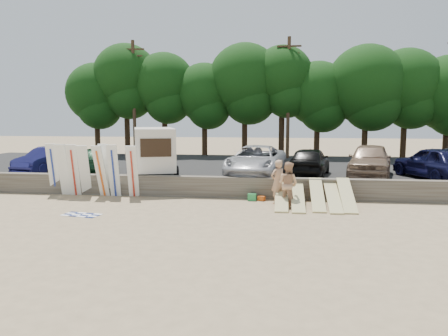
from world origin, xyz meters
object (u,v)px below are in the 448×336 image
at_px(car_3, 309,162).
at_px(beachgoer_a, 278,182).
at_px(car_2, 256,161).
at_px(car_4, 370,160).
at_px(car_0, 48,160).
at_px(car_5, 434,163).
at_px(cooler, 252,197).
at_px(beachgoer_b, 288,184).
at_px(box_trailer, 154,149).
at_px(car_1, 97,159).

bearing_deg(car_3, beachgoer_a, 79.38).
relative_size(car_2, beachgoer_a, 2.96).
bearing_deg(car_4, car_0, -164.62).
height_order(car_3, beachgoer_a, car_3).
height_order(car_4, car_5, car_4).
bearing_deg(car_0, car_4, 12.48).
xyz_separation_m(beachgoer_a, cooler, (-1.17, 0.55, -0.82)).
bearing_deg(car_4, car_2, -160.83).
relative_size(beachgoer_b, cooler, 5.09).
bearing_deg(car_4, beachgoer_a, -123.75).
height_order(car_4, beachgoer_b, car_4).
height_order(car_0, cooler, car_0).
relative_size(beachgoer_a, cooler, 5.16).
bearing_deg(beachgoer_b, cooler, -1.27).
relative_size(box_trailer, car_5, 0.90).
height_order(box_trailer, beachgoer_b, box_trailer).
height_order(car_2, car_4, car_4).
bearing_deg(beachgoer_a, box_trailer, -63.41).
bearing_deg(beachgoer_b, car_3, -72.55).
xyz_separation_m(car_1, cooler, (9.06, -3.62, -1.28)).
distance_m(beachgoer_a, beachgoer_b, 0.67).
xyz_separation_m(car_2, car_5, (9.00, -0.03, 0.03)).
bearing_deg(box_trailer, car_2, -12.48).
distance_m(car_3, cooler, 4.74).
relative_size(box_trailer, beachgoer_a, 2.25).
bearing_deg(beachgoer_b, car_5, -117.89).
relative_size(car_1, car_2, 0.74).
bearing_deg(beachgoer_b, box_trailer, 4.03).
height_order(car_0, beachgoer_a, car_0).
height_order(car_2, cooler, car_2).
distance_m(car_0, beachgoer_b, 14.14).
xyz_separation_m(car_0, beachgoer_b, (13.44, -4.35, -0.45)).
height_order(car_5, beachgoer_a, car_5).
relative_size(beachgoer_a, beachgoer_b, 1.02).
relative_size(box_trailer, cooler, 11.63).
distance_m(car_3, beachgoer_b, 4.81).
bearing_deg(beachgoer_a, car_3, -149.03).
xyz_separation_m(car_3, car_4, (3.14, 0.27, 0.09)).
relative_size(car_0, car_1, 1.00).
distance_m(box_trailer, car_3, 8.29).
xyz_separation_m(car_1, car_5, (18.05, -0.38, 0.10)).
relative_size(car_0, car_2, 0.74).
relative_size(car_2, car_3, 1.27).
bearing_deg(car_2, beachgoer_b, -62.30).
relative_size(car_1, car_5, 0.88).
height_order(beachgoer_a, cooler, beachgoer_a).
bearing_deg(car_2, car_0, -173.00).
distance_m(box_trailer, car_0, 6.49).
bearing_deg(car_1, car_2, 164.30).
height_order(car_1, car_4, car_4).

